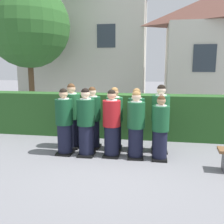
% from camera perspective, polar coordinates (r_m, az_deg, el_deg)
% --- Properties ---
extents(ground_plane, '(60.00, 60.00, 0.00)m').
position_cam_1_polar(ground_plane, '(6.26, -0.41, -9.95)').
color(ground_plane, slate).
extents(student_front_row_0, '(0.43, 0.47, 1.65)m').
position_cam_1_polar(student_front_row_0, '(6.32, -10.75, -2.51)').
color(student_front_row_0, black).
rests_on(student_front_row_0, ground).
extents(student_front_row_1, '(0.43, 0.53, 1.66)m').
position_cam_1_polar(student_front_row_1, '(6.13, -5.93, -2.70)').
color(student_front_row_1, black).
rests_on(student_front_row_1, ground).
extents(student_in_red_blazer, '(0.42, 0.48, 1.63)m').
position_cam_1_polar(student_in_red_blazer, '(6.05, -0.08, -2.95)').
color(student_in_red_blazer, black).
rests_on(student_in_red_blazer, ground).
extents(student_front_row_3, '(0.42, 0.49, 1.61)m').
position_cam_1_polar(student_front_row_3, '(5.97, 5.43, -3.31)').
color(student_front_row_3, black).
rests_on(student_front_row_3, ground).
extents(student_front_row_4, '(0.40, 0.44, 1.52)m').
position_cam_1_polar(student_front_row_4, '(5.94, 10.89, -3.94)').
color(student_front_row_4, black).
rests_on(student_front_row_4, ground).
extents(student_rear_row_0, '(0.45, 0.54, 1.73)m').
position_cam_1_polar(student_rear_row_0, '(6.79, -9.05, -1.20)').
color(student_rear_row_0, black).
rests_on(student_rear_row_0, ground).
extents(student_rear_row_1, '(0.43, 0.52, 1.65)m').
position_cam_1_polar(student_rear_row_1, '(6.68, -4.43, -1.64)').
color(student_rear_row_1, black).
rests_on(student_rear_row_1, ground).
extents(student_rear_row_2, '(0.43, 0.53, 1.65)m').
position_cam_1_polar(student_rear_row_2, '(6.54, 0.55, -1.88)').
color(student_rear_row_2, black).
rests_on(student_rear_row_2, ground).
extents(student_rear_row_3, '(0.42, 0.47, 1.63)m').
position_cam_1_polar(student_rear_row_3, '(6.47, 5.49, -2.14)').
color(student_rear_row_3, black).
rests_on(student_rear_row_3, ground).
extents(student_rear_row_4, '(0.45, 0.50, 1.72)m').
position_cam_1_polar(student_rear_row_4, '(6.49, 10.87, -1.82)').
color(student_rear_row_4, black).
rests_on(student_rear_row_4, ground).
extents(hedge, '(8.87, 0.70, 1.33)m').
position_cam_1_polar(hedge, '(7.79, 1.82, -0.78)').
color(hedge, '#285623').
rests_on(hedge, ground).
extents(school_building_main, '(7.01, 3.86, 7.79)m').
position_cam_1_polar(school_building_main, '(14.85, -5.85, 17.39)').
color(school_building_main, beige).
rests_on(school_building_main, ground).
extents(oak_tree_left, '(3.50, 3.50, 5.59)m').
position_cam_1_polar(oak_tree_left, '(11.72, -18.45, 17.99)').
color(oak_tree_left, brown).
rests_on(oak_tree_left, ground).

